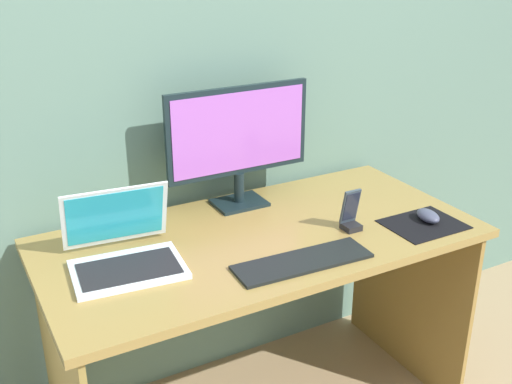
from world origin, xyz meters
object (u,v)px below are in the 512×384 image
object	(u,v)px
monitor	(239,139)
keyboard_external	(303,261)
mouse	(428,216)
phone_in_dock	(351,215)
laptop	(124,251)

from	to	relation	value
monitor	keyboard_external	distance (m)	0.53
mouse	phone_in_dock	bearing A→B (deg)	172.50
monitor	mouse	xyz separation A→B (m)	(0.49, -0.43, -0.22)
laptop	phone_in_dock	xyz separation A→B (m)	(0.72, -0.12, 0.00)
monitor	keyboard_external	world-z (taller)	monitor
monitor	phone_in_dock	bearing A→B (deg)	-57.00
monitor	keyboard_external	xyz separation A→B (m)	(-0.03, -0.47, -0.24)
keyboard_external	phone_in_dock	size ratio (longest dim) A/B	3.03
laptop	mouse	xyz separation A→B (m)	(0.98, -0.20, -0.02)
keyboard_external	mouse	xyz separation A→B (m)	(0.52, 0.04, 0.02)
laptop	mouse	bearing A→B (deg)	-11.71
monitor	laptop	world-z (taller)	monitor
laptop	keyboard_external	xyz separation A→B (m)	(0.46, -0.24, -0.04)
mouse	monitor	bearing A→B (deg)	148.13
laptop	phone_in_dock	size ratio (longest dim) A/B	2.47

